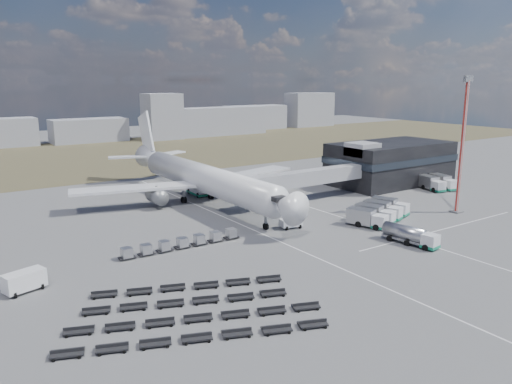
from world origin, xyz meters
TOP-DOWN VIEW (x-y plane):
  - ground at (0.00, 0.00)m, footprint 420.00×420.00m
  - grass_strip at (0.00, 110.00)m, footprint 420.00×90.00m
  - lane_markings at (9.77, 3.00)m, footprint 47.12×110.00m
  - terminal at (47.77, 23.96)m, footprint 30.40×16.40m
  - jet_bridge at (15.90, 20.42)m, footprint 30.30×3.80m
  - airliner at (0.00, 32.38)m, footprint 51.59×64.53m
  - skyline at (-9.34, 150.61)m, footprint 318.71×27.08m
  - fuel_tanker at (13.94, -10.00)m, footprint 3.56×9.15m
  - pushback_tug at (4.00, 7.23)m, footprint 3.98×2.69m
  - utility_van at (-38.78, 4.28)m, footprint 5.19×3.48m
  - catering_truck at (2.55, 38.75)m, footprint 2.96×6.64m
  - service_trucks_near at (20.23, 2.17)m, footprint 14.31×10.85m
  - service_trucks_far at (51.35, 12.66)m, footprint 7.55×8.47m
  - uld_row at (-16.18, 7.95)m, footprint 19.46×1.77m
  - baggage_dollies at (-24.88, -12.05)m, footprint 29.36×22.47m
  - floodlight_mast at (36.83, -2.43)m, footprint 2.40×1.98m

SIDE VIEW (x-z plane):
  - ground at x=0.00m, z-range 0.00..0.00m
  - grass_strip at x=0.00m, z-range 0.00..0.01m
  - lane_markings at x=9.77m, z-range 0.00..0.01m
  - baggage_dollies at x=-24.88m, z-range 0.00..0.72m
  - pushback_tug at x=4.00m, z-range 0.00..1.61m
  - uld_row at x=-16.18m, z-range 0.15..1.66m
  - utility_van at x=-38.78m, z-range 0.00..2.50m
  - fuel_tanker at x=13.94m, z-range 0.00..2.88m
  - service_trucks_near at x=20.23m, z-range 0.12..2.94m
  - catering_truck at x=2.55m, z-range 0.04..3.03m
  - service_trucks_far at x=51.35m, z-range 0.13..3.08m
  - jet_bridge at x=15.90m, z-range 1.53..8.58m
  - terminal at x=47.77m, z-range -0.25..10.75m
  - airliner at x=0.00m, z-range -3.52..14.10m
  - skyline at x=-9.34m, z-range -4.06..19.18m
  - floodlight_mast at x=36.83m, z-range 0.03..25.72m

